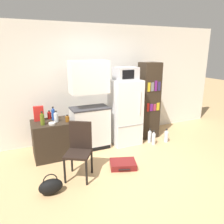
{
  "coord_description": "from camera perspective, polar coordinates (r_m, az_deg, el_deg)",
  "views": [
    {
      "loc": [
        -1.9,
        -2.94,
        2.11
      ],
      "look_at": [
        -0.2,
        0.85,
        0.93
      ],
      "focal_mm": 35.0,
      "sensor_mm": 36.0,
      "label": 1
    }
  ],
  "objects": [
    {
      "name": "ground_plane",
      "position": [
        4.09,
        7.73,
        -15.33
      ],
      "size": [
        24.0,
        24.0,
        0.0
      ],
      "primitive_type": "plane",
      "color": "tan"
    },
    {
      "name": "wall_back",
      "position": [
        5.42,
        -1.16,
        7.79
      ],
      "size": [
        6.4,
        0.1,
        2.69
      ],
      "color": "white",
      "rests_on": "ground_plane"
    },
    {
      "name": "side_table",
      "position": [
        4.61,
        -15.45,
        -6.86
      ],
      "size": [
        0.73,
        0.62,
        0.74
      ],
      "color": "#2D2319",
      "rests_on": "ground_plane"
    },
    {
      "name": "kitchen_hutch",
      "position": [
        4.7,
        -5.81,
        0.72
      ],
      "size": [
        0.81,
        0.47,
        1.91
      ],
      "color": "silver",
      "rests_on": "ground_plane"
    },
    {
      "name": "refrigerator",
      "position": [
        5.0,
        3.46,
        -0.03
      ],
      "size": [
        0.64,
        0.6,
        1.48
      ],
      "color": "white",
      "rests_on": "ground_plane"
    },
    {
      "name": "microwave",
      "position": [
        4.83,
        3.64,
        10.01
      ],
      "size": [
        0.48,
        0.39,
        0.28
      ],
      "color": "#B7B7BC",
      "rests_on": "refrigerator"
    },
    {
      "name": "bookshelf",
      "position": [
        5.38,
        9.57,
        2.89
      ],
      "size": [
        0.45,
        0.39,
        1.83
      ],
      "color": "#2D2319",
      "rests_on": "ground_plane"
    },
    {
      "name": "bottle_clear_short",
      "position": [
        4.43,
        -14.41,
        -1.32
      ],
      "size": [
        0.09,
        0.09,
        0.22
      ],
      "color": "silver",
      "rests_on": "side_table"
    },
    {
      "name": "bottle_blue_soda",
      "position": [
        4.56,
        -15.07,
        -0.59
      ],
      "size": [
        0.07,
        0.07,
        0.27
      ],
      "color": "#1E47A3",
      "rests_on": "side_table"
    },
    {
      "name": "bottle_olive_oil",
      "position": [
        4.3,
        -17.74,
        -1.83
      ],
      "size": [
        0.08,
        0.08,
        0.27
      ],
      "color": "#566619",
      "rests_on": "side_table"
    },
    {
      "name": "bottle_amber_beer",
      "position": [
        4.38,
        -11.57,
        -1.76
      ],
      "size": [
        0.08,
        0.08,
        0.14
      ],
      "color": "brown",
      "rests_on": "side_table"
    },
    {
      "name": "bottle_ketchup_red",
      "position": [
        4.67,
        -16.06,
        -0.81
      ],
      "size": [
        0.08,
        0.08,
        0.17
      ],
      "color": "#AD1914",
      "rests_on": "side_table"
    },
    {
      "name": "bowl",
      "position": [
        4.3,
        -15.4,
        -2.93
      ],
      "size": [
        0.13,
        0.13,
        0.04
      ],
      "color": "silver",
      "rests_on": "side_table"
    },
    {
      "name": "cereal_box",
      "position": [
        4.56,
        -18.61,
        -0.39
      ],
      "size": [
        0.19,
        0.07,
        0.3
      ],
      "color": "red",
      "rests_on": "side_table"
    },
    {
      "name": "chair",
      "position": [
        3.76,
        -8.49,
        -8.65
      ],
      "size": [
        0.55,
        0.55,
        0.96
      ],
      "rotation": [
        0.0,
        0.0,
        -0.56
      ],
      "color": "black",
      "rests_on": "ground_plane"
    },
    {
      "name": "suitcase_large_flat",
      "position": [
        4.18,
        2.87,
        -13.48
      ],
      "size": [
        0.56,
        0.48,
        0.12
      ],
      "rotation": [
        0.0,
        0.0,
        -0.33
      ],
      "color": "maroon",
      "rests_on": "ground_plane"
    },
    {
      "name": "handbag",
      "position": [
        3.6,
        -15.7,
        -18.21
      ],
      "size": [
        0.36,
        0.2,
        0.33
      ],
      "color": "black",
      "rests_on": "ground_plane"
    },
    {
      "name": "water_bottle_front",
      "position": [
        5.35,
        13.97,
        -6.21
      ],
      "size": [
        0.1,
        0.1,
        0.32
      ],
      "color": "silver",
      "rests_on": "ground_plane"
    },
    {
      "name": "water_bottle_middle",
      "position": [
        5.25,
        9.8,
        -6.36
      ],
      "size": [
        0.09,
        0.09,
        0.33
      ],
      "color": "silver",
      "rests_on": "ground_plane"
    },
    {
      "name": "water_bottle_back",
      "position": [
        5.15,
        10.82,
        -6.83
      ],
      "size": [
        0.08,
        0.08,
        0.34
      ],
      "color": "silver",
      "rests_on": "ground_plane"
    }
  ]
}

